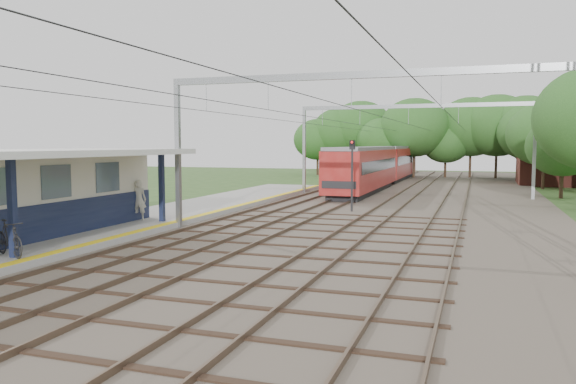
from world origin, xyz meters
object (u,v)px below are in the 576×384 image
at_px(bicycle, 9,238).
at_px(signal_post, 352,168).
at_px(person, 139,200).
at_px(train, 382,164).

distance_m(bicycle, signal_post, 19.33).
relative_size(person, train, 0.06).
xyz_separation_m(person, bicycle, (1.06, -8.97, -0.38)).
xyz_separation_m(bicycle, train, (5.62, 39.67, 1.11)).
bearing_deg(train, person, -102.28).
bearing_deg(person, train, -124.06).
bearing_deg(bicycle, train, 15.22).
relative_size(bicycle, signal_post, 0.47).
distance_m(person, bicycle, 9.04).
height_order(person, train, train).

